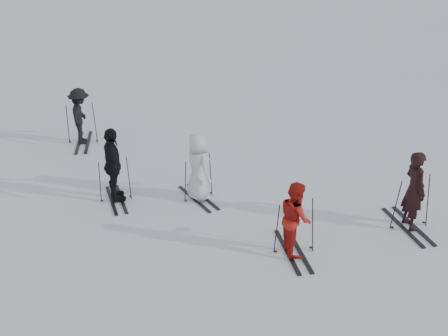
{
  "coord_description": "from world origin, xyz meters",
  "views": [
    {
      "loc": [
        -6.21,
        -9.6,
        7.04
      ],
      "look_at": [
        0.0,
        1.0,
        1.0
      ],
      "focal_mm": 45.0,
      "sensor_mm": 36.0,
      "label": 1
    }
  ],
  "objects_px": {
    "skier_red": "(295,219)",
    "skier_uphill_far": "(81,117)",
    "skier_uphill_left": "(113,166)",
    "skier_grey": "(198,168)",
    "skier_near_dark": "(414,191)"
  },
  "relations": [
    {
      "from": "skier_red",
      "to": "skier_uphill_far",
      "type": "height_order",
      "value": "skier_uphill_far"
    },
    {
      "from": "skier_uphill_left",
      "to": "skier_red",
      "type": "bearing_deg",
      "value": -137.17
    },
    {
      "from": "skier_grey",
      "to": "skier_uphill_left",
      "type": "bearing_deg",
      "value": 60.78
    },
    {
      "from": "skier_red",
      "to": "skier_uphill_left",
      "type": "distance_m",
      "value": 4.83
    },
    {
      "from": "skier_red",
      "to": "skier_grey",
      "type": "bearing_deg",
      "value": 31.0
    },
    {
      "from": "skier_near_dark",
      "to": "skier_uphill_far",
      "type": "distance_m",
      "value": 10.01
    },
    {
      "from": "skier_grey",
      "to": "skier_red",
      "type": "bearing_deg",
      "value": -169.64
    },
    {
      "from": "skier_uphill_far",
      "to": "skier_red",
      "type": "bearing_deg",
      "value": -141.99
    },
    {
      "from": "skier_red",
      "to": "skier_uphill_far",
      "type": "distance_m",
      "value": 8.38
    },
    {
      "from": "skier_red",
      "to": "skier_grey",
      "type": "relative_size",
      "value": 0.95
    },
    {
      "from": "skier_uphill_far",
      "to": "skier_grey",
      "type": "bearing_deg",
      "value": -140.36
    },
    {
      "from": "skier_near_dark",
      "to": "skier_red",
      "type": "xyz_separation_m",
      "value": [
        -2.93,
        0.55,
        -0.12
      ]
    },
    {
      "from": "skier_near_dark",
      "to": "skier_uphill_far",
      "type": "height_order",
      "value": "skier_near_dark"
    },
    {
      "from": "skier_red",
      "to": "skier_uphill_far",
      "type": "bearing_deg",
      "value": 33.61
    },
    {
      "from": "skier_grey",
      "to": "skier_uphill_far",
      "type": "height_order",
      "value": "skier_grey"
    }
  ]
}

